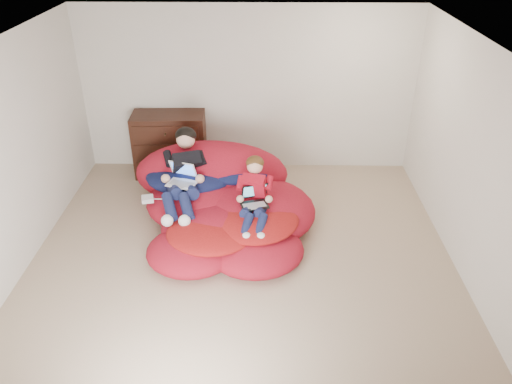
# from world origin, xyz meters

# --- Properties ---
(room_shell) EXTENTS (5.10, 5.10, 2.77)m
(room_shell) POSITION_xyz_m (0.00, 0.00, 0.22)
(room_shell) COLOR tan
(room_shell) RESTS_ON ground
(dresser) EXTENTS (1.10, 0.62, 0.97)m
(dresser) POSITION_xyz_m (-1.18, 2.21, 0.48)
(dresser) COLOR black
(dresser) RESTS_ON ground
(beanbag_pile) EXTENTS (2.47, 2.40, 0.96)m
(beanbag_pile) POSITION_xyz_m (-0.28, 0.85, 0.28)
(beanbag_pile) COLOR #AF1326
(beanbag_pile) RESTS_ON ground
(cream_pillow) EXTENTS (0.39, 0.25, 0.25)m
(cream_pillow) POSITION_xyz_m (-0.86, 1.52, 0.62)
(cream_pillow) COLOR white
(cream_pillow) RESTS_ON beanbag_pile
(older_boy) EXTENTS (0.50, 1.35, 0.78)m
(older_boy) POSITION_xyz_m (-0.79, 0.99, 0.70)
(older_boy) COLOR black
(older_boy) RESTS_ON beanbag_pile
(younger_boy) EXTENTS (0.36, 0.96, 0.70)m
(younger_boy) POSITION_xyz_m (0.14, 0.52, 0.63)
(younger_boy) COLOR red
(younger_boy) RESTS_ON beanbag_pile
(laptop_white) EXTENTS (0.41, 0.45, 0.25)m
(laptop_white) POSITION_xyz_m (-0.79, 0.87, 0.65)
(laptop_white) COLOR silver
(laptop_white) RESTS_ON older_boy
(laptop_black) EXTENTS (0.37, 0.40, 0.23)m
(laptop_black) POSITION_xyz_m (0.14, 0.49, 0.56)
(laptop_black) COLOR black
(laptop_black) RESTS_ON younger_boy
(power_adapter) EXTENTS (0.18, 0.18, 0.06)m
(power_adapter) POSITION_xyz_m (-1.22, 0.69, 0.42)
(power_adapter) COLOR silver
(power_adapter) RESTS_ON beanbag_pile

